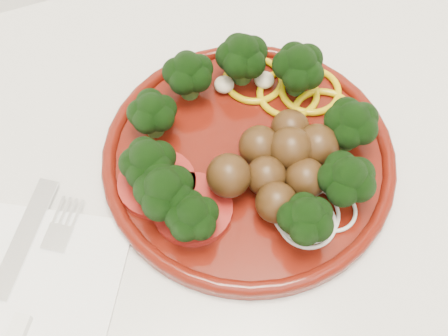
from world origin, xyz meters
name	(u,v)px	position (x,y,z in m)	size (l,w,h in m)	color
plate	(249,150)	(0.24, 1.70, 0.92)	(0.29, 0.29, 0.07)	#4F0F08
napkin	(11,301)	(-0.01, 1.64, 0.90)	(0.18, 0.18, 0.00)	white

